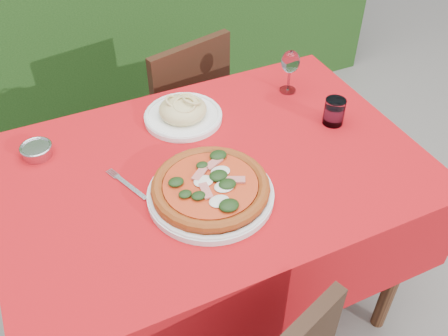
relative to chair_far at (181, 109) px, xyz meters
name	(u,v)px	position (x,y,z in m)	size (l,w,h in m)	color
ground	(214,304)	(-0.15, -0.67, -0.47)	(60.00, 60.00, 0.00)	#66615D
dining_table	(212,200)	(-0.15, -0.67, 0.13)	(1.26, 0.86, 0.75)	#4E2C19
chair_far	(181,109)	(0.00, 0.00, 0.00)	(0.45, 0.45, 0.82)	black
pizza_plate	(211,189)	(-0.20, -0.80, 0.31)	(0.39, 0.39, 0.07)	silver
pasta_plate	(183,112)	(-0.14, -0.42, 0.30)	(0.26, 0.26, 0.07)	white
water_glass	(334,113)	(0.30, -0.65, 0.32)	(0.07, 0.07, 0.09)	silver
wine_glass	(290,63)	(0.26, -0.42, 0.39)	(0.07, 0.07, 0.16)	silver
fork	(131,187)	(-0.40, -0.67, 0.28)	(0.02, 0.19, 0.00)	silver
steel_ramekin	(37,151)	(-0.61, -0.41, 0.29)	(0.09, 0.09, 0.03)	#B6B6BD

